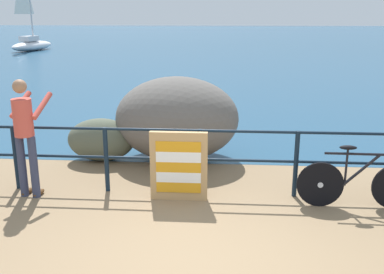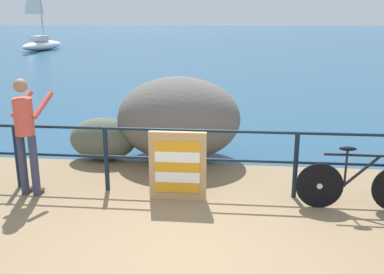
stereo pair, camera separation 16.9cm
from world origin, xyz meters
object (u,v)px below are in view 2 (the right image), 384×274
at_px(person_at_railing, 26,132).
at_px(breakwater_boulder_left, 103,139).
at_px(sailboat, 42,41).
at_px(breakwater_boulder_main, 179,118).
at_px(bicycle, 358,183).
at_px(folded_deckchair_stack, 178,166).

relative_size(person_at_railing, breakwater_boulder_left, 1.41).
bearing_deg(breakwater_boulder_left, sailboat, 116.03).
bearing_deg(breakwater_boulder_main, person_at_railing, -135.91).
bearing_deg(bicycle, sailboat, 122.49).
relative_size(person_at_railing, folded_deckchair_stack, 1.71).
relative_size(bicycle, person_at_railing, 0.96).
bearing_deg(folded_deckchair_stack, bicycle, -2.16).
height_order(folded_deckchair_stack, sailboat, sailboat).
bearing_deg(person_at_railing, breakwater_boulder_left, -10.00).
distance_m(person_at_railing, folded_deckchair_stack, 2.30).
bearing_deg(breakwater_boulder_main, sailboat, 118.87).
xyz_separation_m(breakwater_boulder_main, breakwater_boulder_left, (-1.41, -0.21, -0.38)).
relative_size(bicycle, folded_deckchair_stack, 1.63).
height_order(folded_deckchair_stack, breakwater_boulder_left, folded_deckchair_stack).
distance_m(person_at_railing, breakwater_boulder_main, 2.83).
bearing_deg(bicycle, breakwater_boulder_left, 157.39).
height_order(bicycle, person_at_railing, person_at_railing).
bearing_deg(person_at_railing, bicycle, -81.35).
xyz_separation_m(breakwater_boulder_main, sailboat, (-13.19, 23.92, -0.07)).
xyz_separation_m(folded_deckchair_stack, breakwater_boulder_main, (-0.23, 1.94, 0.26)).
height_order(bicycle, breakwater_boulder_left, bicycle).
height_order(person_at_railing, folded_deckchair_stack, person_at_railing).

